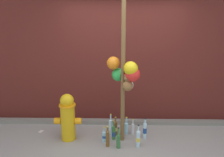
{
  "coord_description": "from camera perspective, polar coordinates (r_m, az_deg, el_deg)",
  "views": [
    {
      "loc": [
        -0.13,
        -3.57,
        2.24
      ],
      "look_at": [
        -0.22,
        0.51,
        1.16
      ],
      "focal_mm": 39.65,
      "sensor_mm": 36.0,
      "label": 1
    }
  ],
  "objects": [
    {
      "name": "bottle_9",
      "position": [
        4.81,
        3.31,
        -11.11
      ],
      "size": [
        0.07,
        0.07,
        0.34
      ],
      "color": "#93CCE0",
      "rests_on": "ground_plane"
    },
    {
      "name": "building_wall",
      "position": [
        5.13,
        2.73,
        10.1
      ],
      "size": [
        10.0,
        0.2,
        3.63
      ],
      "color": "#561E19",
      "rests_on": "ground_plane"
    },
    {
      "name": "bottle_2",
      "position": [
        4.68,
        2.47,
        -11.7
      ],
      "size": [
        0.06,
        0.06,
        0.36
      ],
      "color": "#B2DBEA",
      "rests_on": "ground_plane"
    },
    {
      "name": "bottle_3",
      "position": [
        4.37,
        -1.02,
        -13.5
      ],
      "size": [
        0.06,
        0.06,
        0.38
      ],
      "color": "brown",
      "rests_on": "ground_plane"
    },
    {
      "name": "bottle_0",
      "position": [
        4.75,
        0.81,
        -11.31
      ],
      "size": [
        0.07,
        0.07,
        0.37
      ],
      "color": "brown",
      "rests_on": "ground_plane"
    },
    {
      "name": "litter_1",
      "position": [
        5.37,
        -8.76,
        -9.94
      ],
      "size": [
        0.07,
        0.08,
        0.01
      ],
      "primitive_type": "cube",
      "rotation": [
        0.0,
        0.0,
        1.62
      ],
      "color": "tan",
      "rests_on": "ground_plane"
    },
    {
      "name": "bottle_8",
      "position": [
        4.78,
        -0.3,
        -10.92
      ],
      "size": [
        0.07,
        0.07,
        0.41
      ],
      "color": "#B2DBEA",
      "rests_on": "ground_plane"
    },
    {
      "name": "ground_plane",
      "position": [
        4.22,
        2.96,
        -17.26
      ],
      "size": [
        14.0,
        14.0,
        0.0
      ],
      "primitive_type": "plane",
      "color": "gray"
    },
    {
      "name": "fire_hydrant",
      "position": [
        4.56,
        -10.17,
        -8.69
      ],
      "size": [
        0.49,
        0.3,
        0.87
      ],
      "color": "gold",
      "rests_on": "ground_plane"
    },
    {
      "name": "bottle_4",
      "position": [
        4.34,
        1.49,
        -14.01
      ],
      "size": [
        0.06,
        0.06,
        0.38
      ],
      "color": "#337038",
      "rests_on": "ground_plane"
    },
    {
      "name": "bottle_1",
      "position": [
        4.39,
        6.05,
        -13.52
      ],
      "size": [
        0.08,
        0.08,
        0.41
      ],
      "color": "#B2DBEA",
      "rests_on": "ground_plane"
    },
    {
      "name": "memorial_post",
      "position": [
        4.15,
        2.96,
        4.0
      ],
      "size": [
        0.56,
        0.51,
        2.86
      ],
      "color": "brown",
      "rests_on": "ground_plane"
    },
    {
      "name": "bottle_10",
      "position": [
        4.54,
        -1.81,
        -13.11
      ],
      "size": [
        0.07,
        0.07,
        0.28
      ],
      "color": "#93CCE0",
      "rests_on": "ground_plane"
    },
    {
      "name": "litter_0",
      "position": [
        5.13,
        -16.06,
        -11.62
      ],
      "size": [
        0.1,
        0.12,
        0.01
      ],
      "primitive_type": "cube",
      "rotation": [
        0.0,
        0.0,
        1.2
      ],
      "color": "silver",
      "rests_on": "ground_plane"
    },
    {
      "name": "curb_strip",
      "position": [
        5.24,
        2.59,
        -9.98
      ],
      "size": [
        8.0,
        0.12,
        0.08
      ],
      "primitive_type": "cube",
      "color": "slate",
      "rests_on": "ground_plane"
    },
    {
      "name": "bottle_7",
      "position": [
        4.6,
        0.39,
        -12.36
      ],
      "size": [
        0.06,
        0.06,
        0.37
      ],
      "color": "#337038",
      "rests_on": "ground_plane"
    },
    {
      "name": "bottle_6",
      "position": [
        4.66,
        7.58,
        -11.67
      ],
      "size": [
        0.07,
        0.07,
        0.4
      ],
      "color": "#B2DBEA",
      "rests_on": "ground_plane"
    },
    {
      "name": "bottle_5",
      "position": [
        4.83,
        4.82,
        -11.31
      ],
      "size": [
        0.06,
        0.06,
        0.3
      ],
      "color": "silver",
      "rests_on": "ground_plane"
    }
  ]
}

